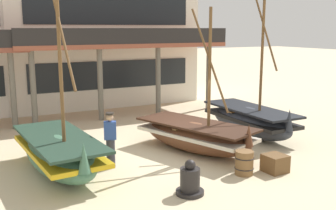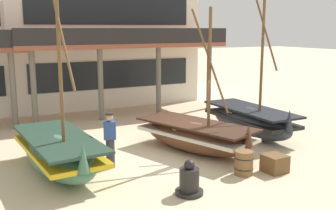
{
  "view_description": "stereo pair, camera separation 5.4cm",
  "coord_description": "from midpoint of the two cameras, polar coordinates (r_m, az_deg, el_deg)",
  "views": [
    {
      "loc": [
        -6.51,
        -11.43,
        4.11
      ],
      "look_at": [
        0.0,
        1.0,
        1.4
      ],
      "focal_mm": 42.4,
      "sensor_mm": 36.0,
      "label": 1
    },
    {
      "loc": [
        -6.46,
        -11.46,
        4.11
      ],
      "look_at": [
        0.0,
        1.0,
        1.4
      ],
      "focal_mm": 42.4,
      "sensor_mm": 36.0,
      "label": 2
    }
  ],
  "objects": [
    {
      "name": "cargo_crate",
      "position": [
        12.06,
        15.22,
        -8.11
      ],
      "size": [
        0.64,
        0.64,
        0.51
      ],
      "primitive_type": "cube",
      "rotation": [
        0.0,
        0.0,
        0.05
      ],
      "color": "brown",
      "rests_on": "ground"
    },
    {
      "name": "fisherman_by_hull",
      "position": [
        11.96,
        -8.19,
        -5.09
      ],
      "size": [
        0.41,
        0.33,
        1.68
      ],
      "color": "#33333D",
      "rests_on": "ground"
    },
    {
      "name": "fishing_boat_centre_large",
      "position": [
        11.91,
        -15.26,
        -6.57
      ],
      "size": [
        1.98,
        4.47,
        6.26
      ],
      "color": "#427056",
      "rests_on": "ground"
    },
    {
      "name": "wooden_barrel",
      "position": [
        11.62,
        10.98,
        -8.17
      ],
      "size": [
        0.56,
        0.56,
        0.7
      ],
      "color": "brown",
      "rests_on": "ground"
    },
    {
      "name": "capstan_winch",
      "position": [
        10.15,
        3.23,
        -10.86
      ],
      "size": [
        0.72,
        0.72,
        0.91
      ],
      "color": "black",
      "rests_on": "ground"
    },
    {
      "name": "fishing_boat_far_right",
      "position": [
        15.7,
        11.85,
        -2.14
      ],
      "size": [
        1.57,
        4.4,
        5.92
      ],
      "color": "#2D333D",
      "rests_on": "ground"
    },
    {
      "name": "ground_plane",
      "position": [
        13.78,
        2.04,
        -6.43
      ],
      "size": [
        120.0,
        120.0,
        0.0
      ],
      "primitive_type": "plane",
      "color": "beige"
    },
    {
      "name": "harbor_building_main",
      "position": [
        23.6,
        -10.47,
        9.01
      ],
      "size": [
        10.56,
        9.33,
        6.76
      ],
      "color": "silver",
      "rests_on": "ground"
    },
    {
      "name": "fishing_boat_near_left",
      "position": [
        13.48,
        4.16,
        -4.4
      ],
      "size": [
        2.91,
        4.56,
        4.78
      ],
      "color": "brown",
      "rests_on": "ground"
    }
  ]
}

